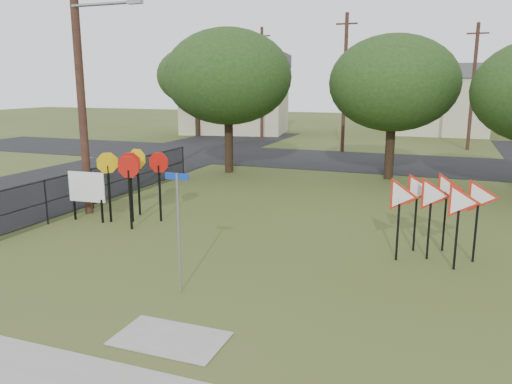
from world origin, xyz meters
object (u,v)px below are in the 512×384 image
Objects in this scene: stop_sign_cluster at (133,170)px; info_board at (87,189)px; street_name_sign at (178,225)px; yield_sign_cluster at (438,198)px.

stop_sign_cluster is 1.70m from info_board.
yield_sign_cluster is at bearing 39.59° from street_name_sign.
street_name_sign is at bearing -47.14° from stop_sign_cluster.
street_name_sign reaches higher than yield_sign_cluster.
info_board is (-10.95, -0.22, -0.53)m from yield_sign_cluster.
stop_sign_cluster is 9.47m from yield_sign_cluster.
stop_sign_cluster reaches higher than info_board.
stop_sign_cluster is at bearing 178.21° from yield_sign_cluster.
street_name_sign is at bearing -35.36° from info_board.
stop_sign_cluster is at bearing 132.86° from street_name_sign.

